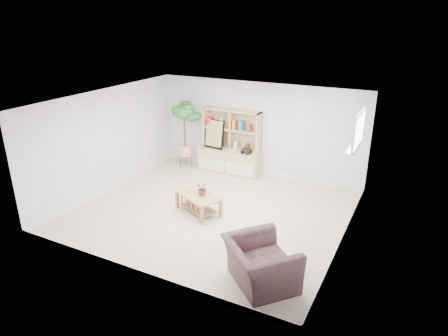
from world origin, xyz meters
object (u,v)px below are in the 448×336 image
at_px(storage_unit, 230,142).
at_px(coffee_table, 198,204).
at_px(floor_tree, 185,135).
at_px(armchair, 261,261).

distance_m(storage_unit, coffee_table, 2.53).
bearing_deg(storage_unit, coffee_table, -79.37).
bearing_deg(floor_tree, storage_unit, 10.00).
distance_m(floor_tree, armchair, 5.37).
relative_size(floor_tree, armchair, 1.66).
height_order(storage_unit, armchair, storage_unit).
relative_size(coffee_table, armchair, 0.91).
bearing_deg(armchair, coffee_table, 4.11).
xyz_separation_m(coffee_table, armchair, (2.07, -1.61, 0.20)).
distance_m(storage_unit, floor_tree, 1.27).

